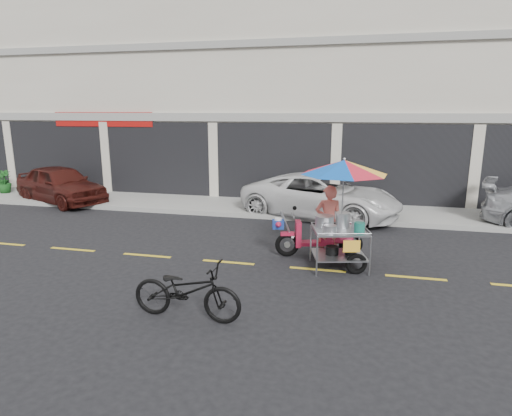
% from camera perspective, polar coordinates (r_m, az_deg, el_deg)
% --- Properties ---
extents(ground, '(90.00, 90.00, 0.00)m').
position_cam_1_polar(ground, '(9.37, 8.20, -8.15)').
color(ground, black).
extents(sidewalk, '(45.00, 3.00, 0.15)m').
position_cam_1_polar(sidewalk, '(14.61, 10.16, -0.23)').
color(sidewalk, gray).
rests_on(sidewalk, ground).
extents(shophouse_block, '(36.00, 8.11, 10.40)m').
position_cam_1_polar(shophouse_block, '(19.45, 20.15, 14.77)').
color(shophouse_block, beige).
rests_on(shophouse_block, ground).
extents(centerline, '(42.00, 0.10, 0.01)m').
position_cam_1_polar(centerline, '(9.37, 8.20, -8.12)').
color(centerline, gold).
rests_on(centerline, ground).
extents(maroon_sedan, '(4.39, 3.10, 1.39)m').
position_cam_1_polar(maroon_sedan, '(17.26, -24.60, 2.89)').
color(maroon_sedan, '#3D120E').
rests_on(maroon_sedan, ground).
extents(white_pickup, '(5.42, 3.59, 1.38)m').
position_cam_1_polar(white_pickup, '(13.73, 8.66, 1.61)').
color(white_pickup, silver).
rests_on(white_pickup, ground).
extents(plant_tall, '(0.98, 0.91, 0.91)m').
position_cam_1_polar(plant_tall, '(20.32, -30.75, 3.34)').
color(plant_tall, '#164817').
rests_on(plant_tall, sidewalk).
extents(plant_short, '(0.58, 0.58, 0.90)m').
position_cam_1_polar(plant_short, '(19.60, -30.56, 3.06)').
color(plant_short, '#164817').
rests_on(plant_short, sidewalk).
extents(near_bicycle, '(1.88, 0.70, 0.98)m').
position_cam_1_polar(near_bicycle, '(7.15, -9.22, -10.81)').
color(near_bicycle, black).
rests_on(near_bicycle, ground).
extents(food_vendor_rig, '(2.71, 2.22, 2.40)m').
position_cam_1_polar(food_vendor_rig, '(9.44, 10.69, 1.43)').
color(food_vendor_rig, black).
rests_on(food_vendor_rig, ground).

